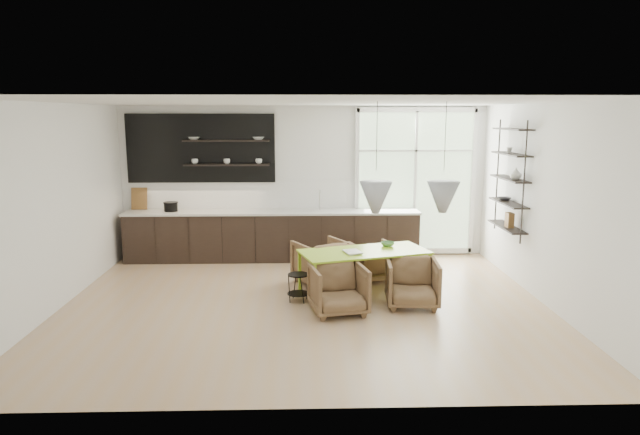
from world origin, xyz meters
The scene contains 11 objects.
room centered at (0.58, 1.10, 1.46)m, with size 7.02×6.01×2.91m.
kitchen_run centered at (-0.70, 2.69, 0.60)m, with size 5.54×0.69×2.75m.
right_shelving centered at (3.36, 1.17, 1.65)m, with size 0.26×1.22×1.90m.
dining_table centered at (0.91, 0.41, 0.65)m, with size 2.07×1.36×0.70m.
armchair_back_left centered at (0.28, 1.04, 0.36)m, with size 0.77×0.79×0.72m, color brown.
armchair_back_right centered at (1.16, 1.24, 0.32)m, with size 0.68×0.70×0.64m, color brown.
armchair_front_left centered at (0.47, -0.38, 0.34)m, with size 0.73×0.75×0.69m, color brown.
armchair_front_right centered at (1.55, -0.11, 0.34)m, with size 0.73×0.75×0.68m, color brown.
wire_stool centered at (-0.09, 0.15, 0.27)m, with size 0.33×0.33×0.42m.
table_book centered at (0.60, 0.26, 0.71)m, with size 0.23×0.31×0.03m, color white.
table_bowl centered at (1.31, 0.72, 0.73)m, with size 0.21×0.21×0.07m, color #54884E.
Camera 1 is at (-0.01, -7.97, 2.74)m, focal length 32.00 mm.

